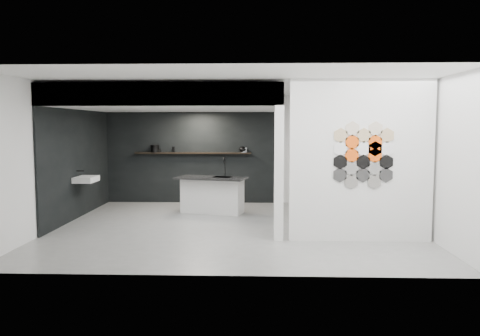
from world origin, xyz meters
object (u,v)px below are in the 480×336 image
at_px(wall_basin, 86,179).
at_px(utensil_cup, 159,150).
at_px(kitchen_island, 212,194).
at_px(partition_panel, 361,161).
at_px(kettle, 243,149).
at_px(glass_bowl, 244,151).
at_px(glass_vase, 245,150).
at_px(bottle_dark, 174,149).
at_px(stockpot, 155,149).

height_order(wall_basin, utensil_cup, utensil_cup).
bearing_deg(kitchen_island, wall_basin, -149.74).
height_order(partition_panel, utensil_cup, partition_panel).
bearing_deg(kettle, wall_basin, -131.36).
bearing_deg(glass_bowl, kettle, 180.00).
relative_size(glass_vase, bottle_dark, 0.84).
xyz_separation_m(glass_bowl, glass_vase, (0.04, 0.00, 0.02)).
bearing_deg(glass_bowl, stockpot, 180.00).
bearing_deg(glass_vase, utensil_cup, 180.00).
relative_size(wall_basin, kettle, 3.35).
bearing_deg(glass_bowl, partition_panel, -61.26).
xyz_separation_m(wall_basin, stockpot, (1.06, 2.07, 0.56)).
xyz_separation_m(stockpot, kettle, (2.26, 0.00, -0.02)).
bearing_deg(partition_panel, wall_basin, 161.77).
height_order(partition_panel, stockpot, partition_panel).
distance_m(glass_vase, bottle_dark, 1.85).
distance_m(wall_basin, utensil_cup, 2.43).
distance_m(wall_basin, kitchen_island, 2.79).
bearing_deg(kettle, bottle_dark, -163.24).
height_order(partition_panel, kettle, partition_panel).
relative_size(glass_vase, utensil_cup, 1.34).
relative_size(wall_basin, kitchen_island, 0.35).
bearing_deg(kettle, kitchen_island, -99.31).
distance_m(wall_basin, glass_bowl, 3.97).
bearing_deg(wall_basin, kettle, 31.88).
xyz_separation_m(kettle, utensil_cup, (-2.15, 0.00, -0.03)).
relative_size(kettle, glass_bowl, 1.44).
height_order(kitchen_island, bottle_dark, bottle_dark).
bearing_deg(partition_panel, stockpot, 138.75).
xyz_separation_m(kettle, glass_bowl, (0.03, 0.00, -0.03)).
bearing_deg(kitchen_island, utensil_cup, 153.12).
bearing_deg(kitchen_island, bottle_dark, 144.97).
xyz_separation_m(wall_basin, glass_vase, (3.39, 2.07, 0.53)).
bearing_deg(glass_bowl, utensil_cup, 180.00).
xyz_separation_m(kitchen_island, stockpot, (-1.60, 1.35, 0.98)).
relative_size(wall_basin, glass_bowl, 4.82).
bearing_deg(wall_basin, kitchen_island, 15.11).
xyz_separation_m(partition_panel, bottle_dark, (-3.93, 3.87, -0.01)).
bearing_deg(glass_bowl, bottle_dark, 180.00).
height_order(partition_panel, glass_vase, partition_panel).
bearing_deg(bottle_dark, glass_bowl, 0.00).
height_order(stockpot, glass_bowl, stockpot).
relative_size(glass_bowl, bottle_dark, 0.86).
distance_m(wall_basin, glass_vase, 4.00).
xyz_separation_m(stockpot, utensil_cup, (0.11, 0.00, -0.05)).
height_order(wall_basin, glass_bowl, glass_bowl).
bearing_deg(partition_panel, glass_bowl, 118.74).
xyz_separation_m(partition_panel, utensil_cup, (-4.30, 3.87, -0.03)).
bearing_deg(kitchen_island, kettle, 79.09).
bearing_deg(glass_vase, wall_basin, -148.65).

